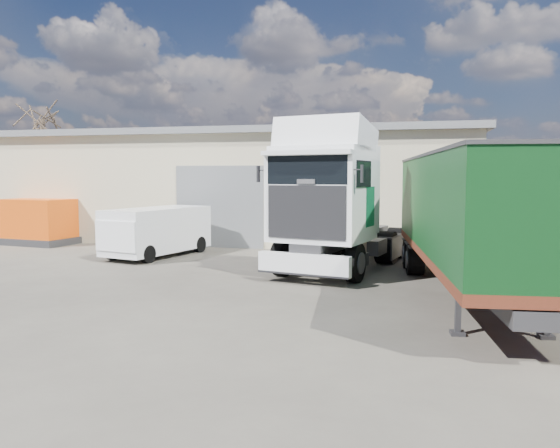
% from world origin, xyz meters
% --- Properties ---
extents(ground, '(120.00, 120.00, 0.00)m').
position_xyz_m(ground, '(0.00, 0.00, 0.00)').
color(ground, black).
rests_on(ground, ground).
extents(warehouse, '(30.60, 12.60, 5.42)m').
position_xyz_m(warehouse, '(-6.00, 16.00, 2.66)').
color(warehouse, beige).
rests_on(warehouse, ground).
extents(bare_tree, '(4.00, 4.00, 9.60)m').
position_xyz_m(bare_tree, '(-18.00, 20.00, 7.92)').
color(bare_tree, '#382B21').
rests_on(bare_tree, ground).
extents(tractor_unit, '(4.39, 7.73, 4.94)m').
position_xyz_m(tractor_unit, '(3.67, 4.87, 2.08)').
color(tractor_unit, black).
rests_on(tractor_unit, ground).
extents(box_trailer, '(3.37, 11.32, 3.71)m').
position_xyz_m(box_trailer, '(7.49, 2.02, 2.26)').
color(box_trailer, '#2D2D30').
rests_on(box_trailer, ground).
extents(panel_van, '(2.97, 4.96, 1.90)m').
position_xyz_m(panel_van, '(-3.58, 6.81, 0.98)').
color(panel_van, black).
rests_on(panel_van, ground).
extents(orange_skip, '(3.63, 2.58, 2.09)m').
position_xyz_m(orange_skip, '(-10.63, 9.28, 0.91)').
color(orange_skip, '#2D2D30').
rests_on(orange_skip, ground).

